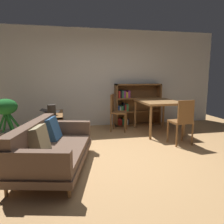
# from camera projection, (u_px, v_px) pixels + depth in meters

# --- Properties ---
(ground_plane) EXTENTS (8.16, 8.16, 0.00)m
(ground_plane) POSITION_uv_depth(u_px,v_px,m) (128.00, 158.00, 3.82)
(ground_plane) COLOR tan
(back_wall_panel) EXTENTS (6.80, 0.10, 2.70)m
(back_wall_panel) POSITION_uv_depth(u_px,v_px,m) (102.00, 78.00, 6.20)
(back_wall_panel) COLOR silver
(back_wall_panel) RESTS_ON ground_plane
(fabric_couch) EXTENTS (1.28, 1.95, 0.72)m
(fabric_couch) POSITION_uv_depth(u_px,v_px,m) (50.00, 147.00, 3.36)
(fabric_couch) COLOR brown
(fabric_couch) RESTS_ON ground_plane
(media_console) EXTENTS (0.42, 1.08, 0.59)m
(media_console) POSITION_uv_depth(u_px,v_px,m) (54.00, 127.00, 4.94)
(media_console) COLOR brown
(media_console) RESTS_ON ground_plane
(open_laptop) EXTENTS (0.45, 0.35, 0.07)m
(open_laptop) POSITION_uv_depth(u_px,v_px,m) (51.00, 111.00, 5.08)
(open_laptop) COLOR silver
(open_laptop) RESTS_ON media_console
(desk_speaker) EXTENTS (0.18, 0.18, 0.22)m
(desk_speaker) POSITION_uv_depth(u_px,v_px,m) (52.00, 110.00, 4.70)
(desk_speaker) COLOR #2D2823
(desk_speaker) RESTS_ON media_console
(potted_floor_plant) EXTENTS (0.54, 0.49, 0.94)m
(potted_floor_plant) POSITION_uv_depth(u_px,v_px,m) (6.00, 114.00, 4.74)
(potted_floor_plant) COLOR #9E9389
(potted_floor_plant) RESTS_ON ground_plane
(dining_table) EXTENTS (0.93, 1.20, 0.81)m
(dining_table) POSITION_uv_depth(u_px,v_px,m) (158.00, 104.00, 5.45)
(dining_table) COLOR olive
(dining_table) RESTS_ON ground_plane
(dining_chair_near) EXTENTS (0.43, 0.41, 0.94)m
(dining_chair_near) POSITION_uv_depth(u_px,v_px,m) (182.00, 120.00, 4.49)
(dining_chair_near) COLOR brown
(dining_chair_near) RESTS_ON ground_plane
(dining_chair_far) EXTENTS (0.52, 0.52, 0.95)m
(dining_chair_far) POSITION_uv_depth(u_px,v_px,m) (116.00, 110.00, 5.66)
(dining_chair_far) COLOR brown
(dining_chair_far) RESTS_ON ground_plane
(bookshelf) EXTENTS (1.33, 0.31, 1.19)m
(bookshelf) POSITION_uv_depth(u_px,v_px,m) (134.00, 105.00, 6.35)
(bookshelf) COLOR brown
(bookshelf) RESTS_ON ground_plane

